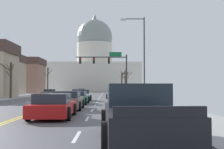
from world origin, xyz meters
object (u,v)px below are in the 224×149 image
Objects in this scene: street_lamp_right at (141,52)px; bicycle_parked at (143,98)px; sedan_oncoming_01 at (76,92)px; sedan_oncoming_02 at (82,91)px; sedan_oncoming_00 at (49,93)px; pickup_truck_near_05 at (140,116)px; sedan_near_00 at (113,94)px; sedan_near_03 at (67,101)px; sedan_near_04 at (53,106)px; signal_gantry at (108,64)px; sedan_near_02 at (78,98)px; pedestrian_00 at (149,92)px; pedestrian_01 at (139,92)px; sedan_near_01 at (82,95)px.

bicycle_parked is (0.28, 1.28, -4.58)m from street_lamp_right.
sedan_oncoming_02 is at bearing 89.75° from sedan_oncoming_01.
bicycle_parked is at bearing -77.32° from sedan_oncoming_02.
sedan_oncoming_02 is at bearing 81.70° from sedan_oncoming_00.
sedan_oncoming_00 is (-10.62, 41.14, -0.16)m from pickup_truck_near_05.
sedan_oncoming_01 reaches higher than bicycle_parked.
sedan_near_00 is 11.54m from bicycle_parked.
sedan_near_00 is 33.40m from sedan_oncoming_02.
street_lamp_right is 1.91× the size of sedan_oncoming_02.
sedan_oncoming_02 is (-7.10, 65.24, -0.19)m from pickup_truck_near_05.
bicycle_parked is (9.92, -30.85, -0.04)m from sedan_oncoming_01.
sedan_near_03 is 5.47m from sedan_near_04.
street_lamp_right is (3.10, -16.44, -0.03)m from signal_gantry.
sedan_near_02 is at bearing -99.58° from signal_gantry.
pedestrian_00 reaches higher than sedan_oncoming_01.
sedan_oncoming_01 is at bearing 94.35° from sedan_near_04.
sedan_oncoming_00 is at bearing -107.30° from sedan_oncoming_01.
sedan_oncoming_02 is at bearing 102.32° from sedan_near_00.
street_lamp_right is 1.79× the size of sedan_near_04.
pedestrian_00 is at bearing -74.36° from sedan_oncoming_01.
sedan_near_04 is (-3.71, -26.08, -0.01)m from sedan_near_00.
sedan_near_02 is 46.66m from sedan_oncoming_02.
sedan_near_02 is 23.49m from sedan_oncoming_00.
pedestrian_01 reaches higher than sedan_near_00.
street_lamp_right is 1.96× the size of sedan_near_00.
sedan_near_01 is 2.69× the size of pedestrian_00.
sedan_oncoming_01 is (-6.54, 15.69, -4.56)m from signal_gantry.
sedan_oncoming_01 is at bearing 105.64° from pedestrian_00.
pedestrian_00 is at bearing -52.15° from sedan_near_01.
sedan_oncoming_01 is 33.60m from pedestrian_01.
pedestrian_00 is at bearing 58.19° from sedan_near_04.
sedan_near_02 is 6.65m from pedestrian_00.
sedan_near_02 reaches higher than sedan_oncoming_02.
sedan_near_00 is at bearing 79.81° from sedan_near_03.
street_lamp_right reaches higher than sedan_near_01.
sedan_oncoming_02 is at bearing 94.84° from sedan_near_01.
street_lamp_right is 1.89× the size of sedan_oncoming_01.
sedan_oncoming_00 is (-6.91, 15.96, -0.02)m from sedan_near_01.
sedan_near_00 is 0.94× the size of sedan_near_03.
signal_gantry is 11.89m from sedan_oncoming_00.
pedestrian_00 is 3.15m from pedestrian_01.
sedan_near_00 is 2.48× the size of pedestrian_00.
pickup_truck_near_05 is 3.36× the size of pedestrian_01.
sedan_oncoming_02 is at bearing 101.50° from pedestrian_00.
sedan_oncoming_00 is at bearing 121.93° from street_lamp_right.
sedan_oncoming_01 is 1.01× the size of sedan_oncoming_02.
pedestrian_01 is at bearing -151.65° from street_lamp_right.
pickup_truck_near_05 reaches higher than sedan_near_01.
sedan_near_04 is 45.86m from sedan_oncoming_01.
sedan_near_00 reaches higher than bicycle_parked.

